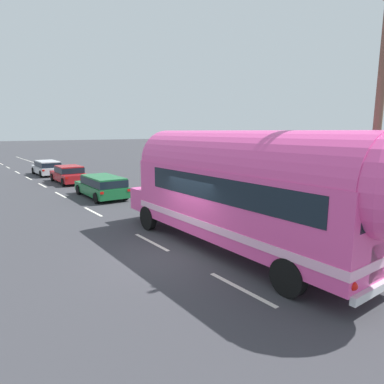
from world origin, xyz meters
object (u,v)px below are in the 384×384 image
(painted_bus, at_px, (247,188))
(car_lead, at_px, (102,185))
(utility_pole, at_px, (378,120))
(car_third, at_px, (47,167))
(car_second, at_px, (69,174))

(painted_bus, bearing_deg, car_lead, 90.02)
(utility_pole, height_order, car_third, utility_pole)
(painted_bus, bearing_deg, car_third, 89.94)
(painted_bus, height_order, car_second, painted_bus)
(utility_pole, xyz_separation_m, painted_bus, (-2.62, 2.69, -2.12))
(painted_bus, distance_m, car_second, 19.88)
(utility_pole, height_order, painted_bus, utility_pole)
(car_second, bearing_deg, car_lead, -91.88)
(utility_pole, distance_m, painted_bus, 4.31)
(utility_pole, bearing_deg, car_lead, 99.92)
(utility_pole, bearing_deg, car_third, 95.19)
(painted_bus, height_order, car_lead, painted_bus)
(car_lead, relative_size, car_second, 1.01)
(car_lead, xyz_separation_m, car_third, (0.03, 13.50, -0.01))
(painted_bus, xyz_separation_m, car_second, (0.24, 19.82, -1.56))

